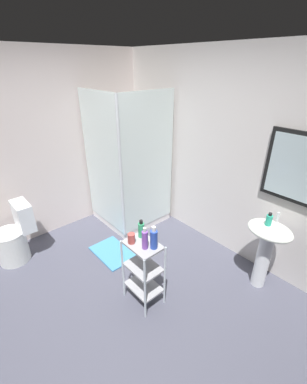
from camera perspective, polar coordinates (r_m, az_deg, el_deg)
name	(u,v)px	position (r m, az deg, el deg)	size (l,w,h in m)	color
ground_plane	(108,314)	(2.96, -10.03, -25.03)	(4.20, 4.20, 0.02)	#474856
wall_back	(229,158)	(3.31, 16.41, 7.34)	(4.20, 0.14, 2.50)	silver
wall_left	(23,153)	(3.75, -27.06, 7.67)	(0.10, 4.20, 2.50)	silver
shower_stall	(129,196)	(3.96, -5.49, -0.83)	(0.92, 0.92, 2.00)	white
pedestal_sink	(267,243)	(3.03, 23.83, -10.34)	(0.46, 0.37, 0.81)	white
sink_faucet	(278,217)	(2.98, 25.86, -4.97)	(0.03, 0.03, 0.10)	silver
toilet	(15,238)	(3.73, -28.43, -8.98)	(0.37, 0.49, 0.76)	white
storage_cart	(143,268)	(2.71, -2.27, -16.51)	(0.38, 0.28, 0.74)	silver
hand_soap_bottle	(269,220)	(2.87, 24.25, -5.66)	(0.06, 0.06, 0.14)	#2DBC99
shampoo_bottle_blue	(154,239)	(2.41, 0.07, -10.36)	(0.07, 0.07, 0.24)	#2848B6
body_wash_bottle_green	(141,230)	(2.56, -2.69, -8.36)	(0.06, 0.06, 0.19)	#2F9C64
conditioner_bottle_purple	(145,239)	(2.41, -1.93, -10.46)	(0.06, 0.06, 0.23)	purple
rinse_cup	(131,238)	(2.51, -4.94, -10.22)	(0.07, 0.07, 0.10)	#B24742
bath_mat	(113,252)	(3.60, -9.04, -13.10)	(0.60, 0.40, 0.02)	teal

